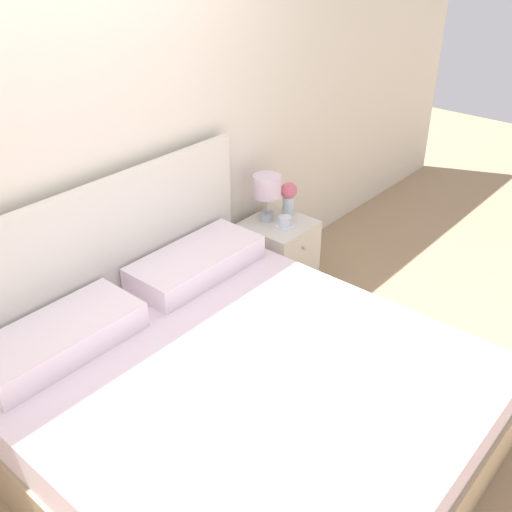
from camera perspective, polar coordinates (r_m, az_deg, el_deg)
name	(u,v)px	position (r m, az deg, el deg)	size (l,w,h in m)	color
ground_plane	(117,361)	(3.71, -13.08, -9.73)	(12.00, 12.00, 0.00)	tan
wall_back	(77,151)	(3.12, -16.68, 9.53)	(8.00, 0.06, 2.60)	silver
bed	(232,399)	(2.98, -2.31, -13.46)	(1.93, 2.03, 1.15)	tan
nightstand	(278,256)	(4.12, 2.11, -0.01)	(0.41, 0.44, 0.52)	silver
table_lamp	(267,189)	(3.93, 1.04, 6.41)	(0.19, 0.19, 0.32)	#A8B2BC
flower_vase	(289,196)	(4.05, 3.14, 5.74)	(0.11, 0.11, 0.23)	silver
teacup	(285,222)	(3.95, 2.75, 3.27)	(0.13, 0.13, 0.07)	white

